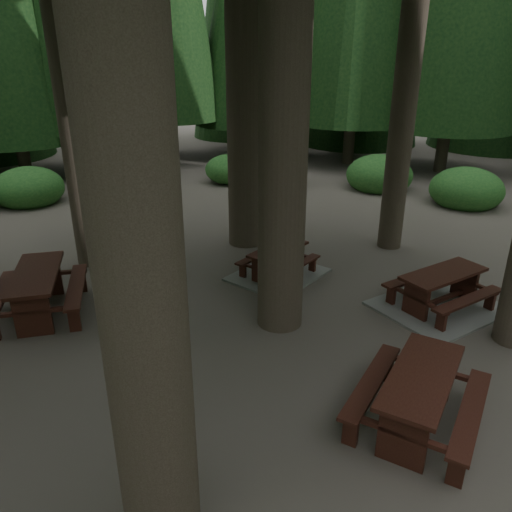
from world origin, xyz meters
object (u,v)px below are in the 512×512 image
picnic_table_a (440,296)px  picnic_table_c (278,267)px  picnic_table_e (419,392)px  picnic_table_b (38,286)px

picnic_table_a → picnic_table_c: picnic_table_a is taller
picnic_table_e → picnic_table_c: bearing=49.2°
picnic_table_a → picnic_table_e: picnic_table_e is taller
picnic_table_b → picnic_table_c: (4.94, -0.95, -0.38)m
picnic_table_a → picnic_table_e: bearing=-146.3°
picnic_table_a → picnic_table_e: (-3.03, -2.11, 0.30)m
picnic_table_e → picnic_table_a: bearing=6.5°
picnic_table_b → picnic_table_e: size_ratio=0.99×
picnic_table_a → picnic_table_c: size_ratio=0.97×
picnic_table_b → picnic_table_e: (3.82, -6.03, -0.03)m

